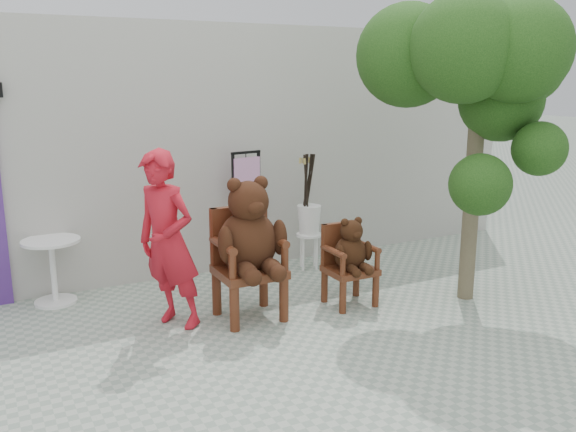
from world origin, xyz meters
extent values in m
plane|color=#9BA493|center=(0.00, 0.00, 0.00)|extent=(60.00, 60.00, 0.00)
cube|color=#B0AEA5|center=(0.00, 3.10, 1.50)|extent=(9.00, 1.00, 3.00)
cylinder|color=#451E0E|center=(-0.57, 0.77, 0.22)|extent=(0.09, 0.09, 0.44)
cylinder|color=#451E0E|center=(-0.57, 1.25, 0.22)|extent=(0.09, 0.09, 0.44)
cylinder|color=#451E0E|center=(-0.04, 0.77, 0.22)|extent=(0.09, 0.09, 0.44)
cylinder|color=#451E0E|center=(-0.04, 1.25, 0.22)|extent=(0.09, 0.09, 0.44)
cube|color=#451E0E|center=(-0.30, 1.01, 0.49)|extent=(0.63, 0.58, 0.08)
cube|color=#451E0E|center=(-0.30, 1.26, 0.82)|extent=(0.60, 0.08, 0.58)
cylinder|color=#451E0E|center=(-0.58, 1.26, 0.82)|extent=(0.08, 0.08, 0.58)
cylinder|color=#451E0E|center=(-0.58, 0.77, 0.66)|extent=(0.07, 0.07, 0.26)
cylinder|color=#451E0E|center=(-0.58, 1.01, 0.79)|extent=(0.08, 0.55, 0.08)
cylinder|color=#451E0E|center=(-0.03, 1.26, 0.82)|extent=(0.08, 0.08, 0.58)
cylinder|color=#451E0E|center=(-0.03, 0.77, 0.66)|extent=(0.07, 0.07, 0.26)
cylinder|color=#451E0E|center=(-0.03, 1.01, 0.79)|extent=(0.08, 0.55, 0.08)
ellipsoid|color=black|center=(-0.30, 1.04, 0.78)|extent=(0.60, 0.51, 0.63)
sphere|color=black|center=(-0.30, 1.01, 1.20)|extent=(0.40, 0.40, 0.40)
ellipsoid|color=black|center=(-0.30, 0.85, 1.17)|extent=(0.18, 0.14, 0.14)
sphere|color=black|center=(-0.44, 1.02, 1.37)|extent=(0.14, 0.14, 0.14)
sphere|color=black|center=(-0.16, 1.02, 1.37)|extent=(0.14, 0.14, 0.14)
ellipsoid|color=black|center=(-0.59, 0.91, 0.83)|extent=(0.14, 0.20, 0.36)
ellipsoid|color=black|center=(-0.43, 0.77, 0.58)|extent=(0.18, 0.35, 0.18)
sphere|color=black|center=(-0.43, 0.63, 0.56)|extent=(0.17, 0.17, 0.17)
ellipsoid|color=black|center=(-0.02, 0.91, 0.83)|extent=(0.14, 0.20, 0.36)
ellipsoid|color=black|center=(-0.17, 0.77, 0.58)|extent=(0.18, 0.35, 0.18)
sphere|color=black|center=(-0.17, 0.63, 0.56)|extent=(0.17, 0.17, 0.17)
cylinder|color=#451E0E|center=(0.59, 0.68, 0.17)|extent=(0.07, 0.07, 0.34)
cylinder|color=#451E0E|center=(0.59, 1.05, 0.17)|extent=(0.07, 0.07, 0.34)
cylinder|color=#451E0E|center=(1.00, 0.68, 0.17)|extent=(0.07, 0.07, 0.34)
cylinder|color=#451E0E|center=(1.00, 1.05, 0.17)|extent=(0.07, 0.07, 0.34)
cube|color=#451E0E|center=(0.80, 0.87, 0.38)|extent=(0.49, 0.45, 0.07)
cube|color=#451E0E|center=(0.80, 1.06, 0.63)|extent=(0.47, 0.07, 0.45)
cylinder|color=#451E0E|center=(0.58, 1.06, 0.63)|extent=(0.07, 0.07, 0.45)
cylinder|color=#451E0E|center=(0.58, 0.68, 0.51)|extent=(0.06, 0.06, 0.20)
cylinder|color=#451E0E|center=(0.58, 0.87, 0.61)|extent=(0.07, 0.43, 0.07)
cylinder|color=#451E0E|center=(1.01, 1.06, 0.63)|extent=(0.07, 0.07, 0.45)
cylinder|color=#451E0E|center=(1.01, 0.68, 0.51)|extent=(0.06, 0.06, 0.20)
cylinder|color=#451E0E|center=(1.01, 0.87, 0.61)|extent=(0.07, 0.43, 0.07)
ellipsoid|color=black|center=(0.80, 0.88, 0.56)|extent=(0.36, 0.30, 0.38)
sphere|color=black|center=(0.80, 0.86, 0.81)|extent=(0.24, 0.24, 0.24)
ellipsoid|color=black|center=(0.80, 0.76, 0.79)|extent=(0.11, 0.09, 0.09)
sphere|color=black|center=(0.71, 0.86, 0.91)|extent=(0.08, 0.08, 0.08)
sphere|color=black|center=(0.88, 0.86, 0.91)|extent=(0.08, 0.08, 0.08)
ellipsoid|color=black|center=(0.63, 0.80, 0.59)|extent=(0.08, 0.12, 0.21)
ellipsoid|color=black|center=(0.72, 0.71, 0.44)|extent=(0.10, 0.21, 0.10)
sphere|color=black|center=(0.72, 0.63, 0.43)|extent=(0.10, 0.10, 0.10)
ellipsoid|color=black|center=(0.97, 0.80, 0.59)|extent=(0.08, 0.12, 0.21)
ellipsoid|color=black|center=(0.88, 0.71, 0.44)|extent=(0.10, 0.21, 0.10)
sphere|color=black|center=(0.88, 0.63, 0.43)|extent=(0.10, 0.10, 0.10)
imported|color=red|center=(-1.08, 1.10, 0.87)|extent=(0.70, 0.76, 1.74)
cylinder|color=white|center=(-2.00, 2.35, 0.69)|extent=(0.60, 0.60, 0.03)
cylinder|color=white|center=(-2.00, 2.35, 0.35)|extent=(0.06, 0.06, 0.68)
cylinder|color=white|center=(-2.00, 2.35, 0.01)|extent=(0.44, 0.44, 0.03)
cube|color=black|center=(0.08, 2.32, 0.75)|extent=(0.03, 0.03, 1.50)
cube|color=black|center=(0.43, 2.37, 0.75)|extent=(0.03, 0.03, 1.50)
cube|color=black|center=(0.25, 2.35, 1.50)|extent=(0.40, 0.09, 0.03)
cube|color=black|center=(0.25, 2.35, 0.03)|extent=(0.50, 0.41, 0.06)
cube|color=#CE8EC0|center=(0.26, 2.34, 1.18)|extent=(0.36, 0.09, 0.52)
cylinder|color=black|center=(0.25, 2.35, 1.47)|extent=(0.01, 0.01, 0.08)
cylinder|color=white|center=(1.02, 2.16, 0.44)|extent=(0.32, 0.32, 0.03)
cylinder|color=white|center=(1.10, 2.24, 0.22)|extent=(0.03, 0.03, 0.44)
cylinder|color=white|center=(0.93, 2.24, 0.22)|extent=(0.03, 0.03, 0.44)
cylinder|color=white|center=(0.93, 2.07, 0.22)|extent=(0.03, 0.03, 0.44)
cylinder|color=white|center=(1.10, 2.07, 0.22)|extent=(0.03, 0.03, 0.44)
cylinder|color=black|center=(0.99, 2.20, 1.05)|extent=(0.09, 0.07, 0.80)
cylinder|color=#9D8A47|center=(0.98, 2.22, 1.38)|extent=(0.04, 0.04, 0.07)
cylinder|color=black|center=(1.03, 2.20, 1.05)|extent=(0.09, 0.04, 0.80)
cylinder|color=#9D8A47|center=(1.04, 2.23, 1.38)|extent=(0.04, 0.04, 0.07)
cylinder|color=black|center=(1.02, 2.21, 1.05)|extent=(0.18, 0.03, 0.79)
cylinder|color=#9D8A47|center=(1.01, 2.26, 1.38)|extent=(0.05, 0.04, 0.08)
cylinder|color=black|center=(0.97, 2.14, 1.05)|extent=(0.04, 0.11, 0.80)
cylinder|color=#9D8A47|center=(0.94, 2.14, 1.38)|extent=(0.04, 0.04, 0.07)
cylinder|color=black|center=(1.05, 2.20, 1.05)|extent=(0.11, 0.09, 0.80)
cylinder|color=#9D8A47|center=(1.07, 2.23, 1.38)|extent=(0.04, 0.04, 0.08)
cylinder|color=black|center=(0.98, 2.18, 1.05)|extent=(0.12, 0.16, 0.79)
cylinder|color=#9D8A47|center=(0.93, 2.22, 1.38)|extent=(0.04, 0.05, 0.08)
cylinder|color=#4C412D|center=(2.05, 0.45, 1.49)|extent=(0.17, 0.17, 2.97)
sphere|color=black|center=(1.45, 0.88, 2.59)|extent=(1.07, 1.07, 1.07)
sphere|color=black|center=(2.20, 0.70, 2.77)|extent=(1.15, 1.15, 1.15)
sphere|color=black|center=(2.06, 0.00, 2.63)|extent=(1.01, 1.01, 1.01)
sphere|color=black|center=(2.25, 0.34, 2.15)|extent=(0.86, 0.86, 0.86)
sphere|color=black|center=(1.61, 0.24, 2.65)|extent=(1.06, 1.06, 1.06)
sphere|color=black|center=(2.65, 0.66, 3.05)|extent=(0.84, 0.84, 0.84)
sphere|color=black|center=(2.57, 0.35, 2.49)|extent=(0.81, 0.81, 0.81)
sphere|color=black|center=(1.62, -0.08, 1.38)|extent=(0.59, 0.59, 0.59)
sphere|color=black|center=(2.26, -0.18, 1.70)|extent=(0.53, 0.53, 0.53)
camera|label=1|loc=(-2.61, -4.30, 2.38)|focal=38.00mm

